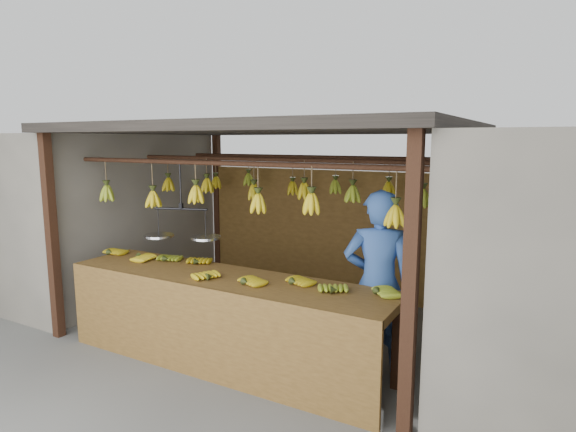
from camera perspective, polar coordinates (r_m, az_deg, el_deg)
The scene contains 8 objects.
ground at distance 5.99m, azimuth -1.44°, elevation -12.77°, with size 80.00×80.00×0.00m, color #5B5B57.
stall at distance 5.86m, azimuth 0.14°, elevation 6.54°, with size 4.30×3.30×2.40m.
neighbor_left at distance 8.10m, azimuth -23.95°, elevation 0.61°, with size 3.00×3.00×2.30m, color slate.
counter at distance 4.76m, azimuth -8.40°, elevation -9.63°, with size 3.49×0.79×0.96m.
hanging_bananas at distance 5.60m, azimuth -1.39°, elevation 2.88°, with size 3.57×2.22×0.39m.
balance_scale at distance 5.18m, azimuth -12.44°, elevation -2.03°, with size 0.81×0.47×0.80m.
vendor at distance 4.60m, azimuth 10.61°, elevation -7.98°, with size 0.65×0.43×1.78m, color #3359A5.
bag_bundles at distance 6.32m, azimuth 20.45°, elevation -2.71°, with size 0.08×0.26×1.33m.
Camera 1 is at (2.85, -4.78, 2.22)m, focal length 30.00 mm.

